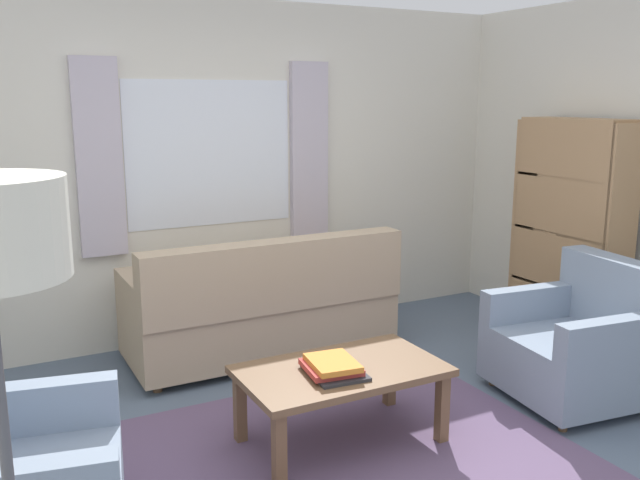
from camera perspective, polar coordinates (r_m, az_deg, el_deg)
ground_plane at (r=3.79m, az=2.97°, el=-17.82°), size 6.24×6.24×0.00m
wall_back at (r=5.39m, az=-9.30°, el=5.59°), size 5.32×0.12×2.60m
window_with_curtains at (r=5.29m, az=-9.06°, el=7.12°), size 1.98×0.07×1.40m
area_rug at (r=3.78m, az=2.97°, el=-17.74°), size 2.29×2.00×0.01m
couch at (r=4.98m, az=-4.74°, el=-5.76°), size 1.90×0.82×0.92m
armchair_right at (r=4.63m, az=20.82°, el=-8.10°), size 0.91×0.93×0.88m
coffee_table at (r=3.78m, az=1.78°, el=-11.38°), size 1.10×0.64×0.44m
book_stack_on_table at (r=3.66m, az=1.07°, el=-10.55°), size 0.32×0.36×0.08m
bookshelf at (r=5.52m, az=20.00°, el=0.91°), size 0.30×0.94×1.72m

